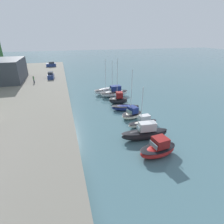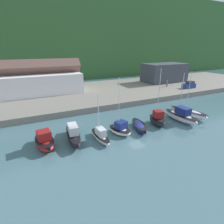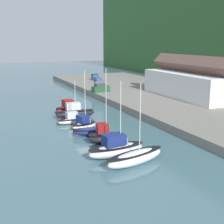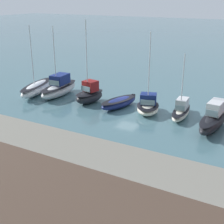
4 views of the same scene
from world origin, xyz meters
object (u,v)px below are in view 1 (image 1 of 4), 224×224
moored_boat_3 (132,114)px  moored_boat_6 (114,93)px  moored_boat_7 (108,90)px  person_on_quay (34,79)px  parked_car_0 (51,76)px  moored_boat_0 (158,149)px  moored_boat_5 (118,99)px  moored_boat_4 (125,108)px  moored_boat_2 (143,122)px  moored_boat_1 (145,133)px  parked_car_2 (51,65)px

moored_boat_3 → moored_boat_6: 13.05m
moored_boat_7 → person_on_quay: (12.19, 19.82, 1.59)m
parked_car_0 → moored_boat_0: bearing=111.6°
moored_boat_5 → parked_car_0: size_ratio=2.35×
moored_boat_4 → moored_boat_2: bearing=-160.6°
parked_car_0 → moored_boat_1: bearing=113.4°
moored_boat_6 → person_on_quay: size_ratio=4.27×
moored_boat_0 → moored_boat_1: moored_boat_1 is taller
moored_boat_3 → moored_boat_5: bearing=-16.9°
moored_boat_6 → moored_boat_7: bearing=14.3°
moored_boat_0 → person_on_quay: 44.42m
moored_boat_0 → moored_boat_2: moored_boat_2 is taller
moored_boat_4 → moored_boat_6: size_ratio=0.66×
moored_boat_0 → moored_boat_3: size_ratio=0.60×
moored_boat_3 → parked_car_2: moored_boat_3 is taller
moored_boat_0 → moored_boat_4: (15.39, -1.02, -0.34)m
moored_boat_1 → moored_boat_6: (20.59, -1.34, 0.02)m
moored_boat_2 → moored_boat_6: 16.79m
moored_boat_5 → moored_boat_6: 5.26m
moored_boat_0 → parked_car_2: size_ratio=1.24×
moored_boat_3 → moored_boat_6: moored_boat_3 is taller
moored_boat_0 → moored_boat_4: size_ratio=0.91×
moored_boat_3 → person_on_quay: size_ratio=4.29×
moored_boat_3 → moored_boat_4: size_ratio=1.52×
moored_boat_5 → moored_boat_3: bearing=-168.2°
moored_boat_2 → moored_boat_7: bearing=-0.6°
moored_boat_1 → moored_boat_2: moored_boat_2 is taller
moored_boat_4 → parked_car_0: (29.15, 15.66, 1.64)m
moored_boat_2 → moored_boat_1: bearing=154.5°
moored_boat_1 → parked_car_2: bearing=17.8°
moored_boat_7 → parked_car_2: (41.21, 15.73, 1.41)m
moored_boat_3 → moored_boat_0: bearing=157.1°
moored_boat_6 → parked_car_0: (19.86, 16.06, 1.19)m
moored_boat_6 → moored_boat_2: bearing=176.8°
moored_boat_2 → moored_boat_3: size_ratio=0.78×
moored_boat_0 → parked_car_0: 46.90m
moored_boat_2 → parked_car_2: size_ratio=1.62×
moored_boat_2 → moored_boat_7: size_ratio=0.77×
moored_boat_0 → moored_boat_2: (7.89, -1.58, -0.21)m
moored_boat_7 → moored_boat_1: bearing=165.2°
moored_boat_4 → moored_boat_5: (4.06, 0.18, 0.44)m
moored_boat_0 → moored_boat_1: size_ratio=0.74×
person_on_quay → moored_boat_4: bearing=-140.2°
moored_boat_3 → moored_boat_2: bearing=170.8°
moored_boat_1 → moored_boat_6: moored_boat_6 is taller
moored_boat_2 → moored_boat_6: size_ratio=0.78×
moored_boat_1 → parked_car_0: 43.07m
moored_boat_6 → moored_boat_7: (3.06, 1.00, -0.21)m
person_on_quay → moored_boat_5: bearing=-135.3°
moored_boat_2 → moored_boat_3: 3.78m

